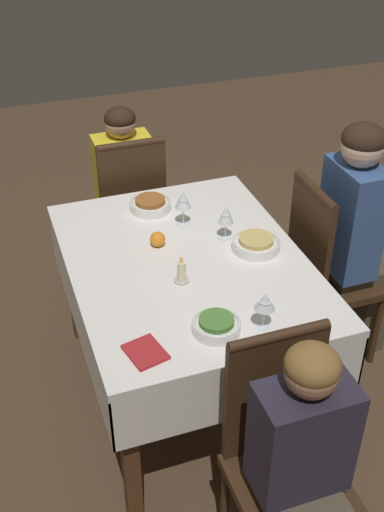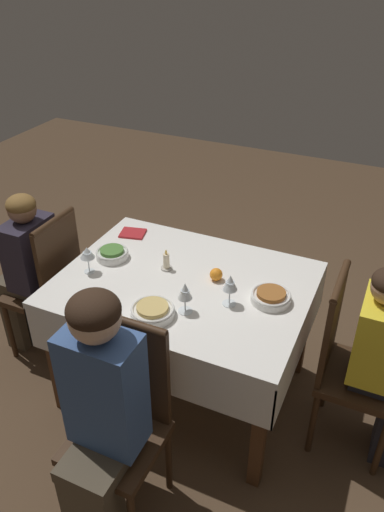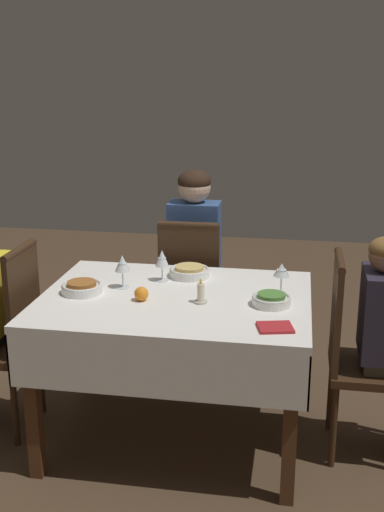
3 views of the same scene
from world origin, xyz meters
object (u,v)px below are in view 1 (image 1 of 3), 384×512
Objects in this scene: person_child_dark at (307,478)px; orange_fruit at (158,239)px; bowl_east at (216,325)px; wine_glass_east at (265,302)px; person_child_yellow at (122,188)px; chair_north at (325,268)px; wine_glass_north at (226,215)px; bowl_north at (256,243)px; chair_west at (130,211)px; person_adult_denim at (358,232)px; wine_glass_west at (183,201)px; bowl_west at (150,204)px; napkin_red_folded at (145,352)px; dining_table at (187,279)px; chair_east at (283,452)px; candle_centerpiece at (182,273)px.

person_child_dark is 16.26× the size of orange_fruit.
bowl_east is 1.18× the size of wine_glass_east.
person_child_yellow is 1.54m from wine_glass_east.
wine_glass_north is (-0.07, -0.49, 0.35)m from chair_north.
chair_north is at bearing 98.11° from bowl_north.
orange_fruit is (0.71, -0.05, 0.27)m from chair_west.
wine_glass_west is at bearing 73.00° from person_adult_denim.
bowl_west is 1.17× the size of napkin_red_folded.
chair_north reaches higher than wine_glass_west.
person_adult_denim reaches higher than bowl_west.
chair_west is (-0.85, -0.03, -0.13)m from dining_table.
chair_east is at bearing 44.52° from napkin_red_folded.
orange_fruit is at bearing 85.98° from chair_west.
person_child_dark is 0.91m from candle_centerpiece.
wine_glass_east is at bearing -8.64° from wine_glass_north.
chair_east is at bearing -9.87° from wine_glass_north.
person_child_dark is 5.22× the size of bowl_north.
bowl_north and bowl_west have the same top height.
wine_glass_north reaches higher than bowl_north.
person_adult_denim is at bearing 92.73° from dining_table.
wine_glass_east is at bearing -20.90° from bowl_north.
bowl_north is (0.06, -0.40, 0.26)m from chair_north.
person_adult_denim reaches higher than wine_glass_north.
candle_centerpiece is 1.78× the size of orange_fruit.
person_adult_denim is at bearing 119.02° from bowl_east.
chair_north is 8.29× the size of candle_centerpiece.
chair_east is at bearing -11.87° from wine_glass_east.
chair_north is at bearing 58.25° from person_child_dark.
chair_east is 1.00× the size of chair_west.
wine_glass_east is (0.48, -0.18, 0.09)m from bowl_north.
bowl_east is at bearing -24.63° from wine_glass_north.
candle_centerpiece is (0.59, -0.04, 0.01)m from bowl_west.
person_adult_denim is at bearing 100.76° from candle_centerpiece.
person_adult_denim is 0.94m from candle_centerpiece.
bowl_east is (1.31, -0.01, 0.26)m from chair_west.
napkin_red_folded is at bearing -33.00° from dining_table.
person_adult_denim is 8.24× the size of wine_glass_east.
bowl_west is at bearing -149.30° from wine_glass_west.
person_child_yellow is (-1.02, -0.03, -0.07)m from dining_table.
chair_north is 4.74× the size of bowl_north.
bowl_west is (0.56, 0.01, 0.20)m from person_child_yellow.
wine_glass_north is at bearing 83.90° from person_adult_denim.
wine_glass_east reaches higher than orange_fruit.
dining_table is 6.52× the size of bowl_west.
wine_glass_east is (1.35, 0.16, 0.35)m from chair_west.
dining_table is 0.20m from candle_centerpiece.
wine_glass_east is 0.77× the size of bowl_west.
chair_east is 0.17m from person_child_dark.
chair_north is at bearing 69.26° from wine_glass_west.
person_child_yellow is at bearing -90.00° from chair_west.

